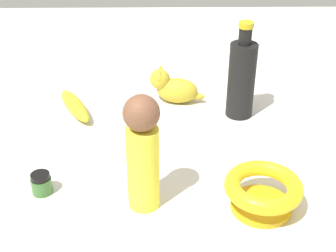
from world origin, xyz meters
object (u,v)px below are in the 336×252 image
(banana, at_px, (75,106))
(nail_polish_jar, at_px, (41,183))
(person_figure_adult, at_px, (143,152))
(bowl, at_px, (263,190))
(bottle_tall, at_px, (242,78))
(cat_figurine, at_px, (173,87))

(banana, bearing_deg, nail_polish_jar, 148.46)
(person_figure_adult, distance_m, bowl, 0.22)
(bowl, bearing_deg, bottle_tall, 178.83)
(bottle_tall, height_order, bowl, bottle_tall)
(cat_figurine, xyz_separation_m, bottle_tall, (0.07, 0.15, 0.06))
(banana, bearing_deg, person_figure_adult, 179.03)
(nail_polish_jar, bearing_deg, person_figure_adult, 79.47)
(nail_polish_jar, distance_m, bowl, 0.40)
(person_figure_adult, bearing_deg, bottle_tall, 146.18)
(banana, distance_m, nail_polish_jar, 0.30)
(cat_figurine, height_order, person_figure_adult, person_figure_adult)
(bottle_tall, bearing_deg, cat_figurine, -113.36)
(cat_figurine, bearing_deg, bowl, 20.14)
(person_figure_adult, bearing_deg, bowl, 85.90)
(cat_figurine, bearing_deg, banana, -77.24)
(cat_figurine, distance_m, bowl, 0.43)
(banana, xyz_separation_m, bottle_tall, (0.01, 0.39, 0.08))
(cat_figurine, distance_m, nail_polish_jar, 0.43)
(person_figure_adult, bearing_deg, banana, -152.54)
(person_figure_adult, bearing_deg, nail_polish_jar, -100.53)
(person_figure_adult, xyz_separation_m, bowl, (0.01, 0.21, -0.07))
(cat_figurine, relative_size, bottle_tall, 0.60)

